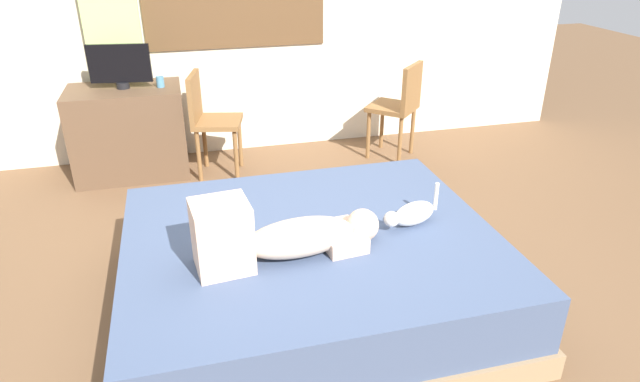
% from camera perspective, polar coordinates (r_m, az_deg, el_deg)
% --- Properties ---
extents(ground_plane, '(16.00, 16.00, 0.00)m').
position_cam_1_polar(ground_plane, '(3.13, -1.23, -11.89)').
color(ground_plane, brown).
extents(bed, '(1.99, 1.70, 0.45)m').
position_cam_1_polar(bed, '(3.02, -0.89, -8.30)').
color(bed, '#997A56').
rests_on(bed, ground).
extents(person_lying, '(0.94, 0.35, 0.34)m').
position_cam_1_polar(person_lying, '(2.67, -4.12, -4.66)').
color(person_lying, '#CCB299').
rests_on(person_lying, bed).
extents(cat, '(0.35, 0.18, 0.21)m').
position_cam_1_polar(cat, '(2.99, 9.51, -2.37)').
color(cat, silver).
rests_on(cat, bed).
extents(desk, '(0.90, 0.56, 0.74)m').
position_cam_1_polar(desk, '(4.84, -19.23, 5.82)').
color(desk, brown).
rests_on(desk, ground).
extents(tv_monitor, '(0.48, 0.10, 0.35)m').
position_cam_1_polar(tv_monitor, '(4.69, -20.12, 12.15)').
color(tv_monitor, black).
rests_on(tv_monitor, desk).
extents(cup, '(0.06, 0.06, 0.09)m').
position_cam_1_polar(cup, '(4.67, -16.30, 10.87)').
color(cup, teal).
rests_on(cup, desk).
extents(chair_by_desk, '(0.46, 0.46, 0.86)m').
position_cam_1_polar(chair_by_desk, '(4.61, -11.54, 7.62)').
color(chair_by_desk, brown).
rests_on(chair_by_desk, ground).
extents(chair_spare, '(0.54, 0.54, 0.86)m').
position_cam_1_polar(chair_spare, '(4.92, 8.33, 9.03)').
color(chair_spare, brown).
rests_on(chair_spare, ground).
extents(curtain_left, '(0.44, 0.06, 2.35)m').
position_cam_1_polar(curtain_left, '(4.93, -20.84, 15.66)').
color(curtain_left, '#ADCC75').
rests_on(curtain_left, ground).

